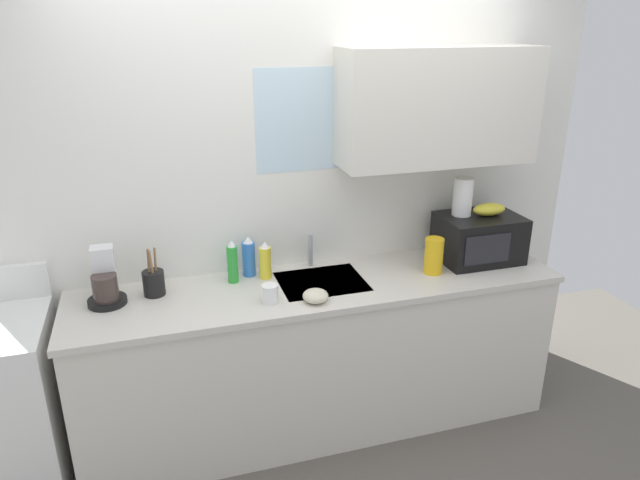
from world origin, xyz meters
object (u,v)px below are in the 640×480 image
(microwave, at_px, (479,238))
(small_bowl, at_px, (315,296))
(dish_soap_bottle_yellow, at_px, (265,261))
(banana_bunch, at_px, (489,209))
(mug_white, at_px, (270,294))
(coffee_maker, at_px, (105,283))
(utensil_crock, at_px, (154,282))
(paper_towel_roll, at_px, (463,197))
(dish_soap_bottle_green, at_px, (232,262))
(dish_soap_bottle_blue, at_px, (249,257))
(cereal_canister, at_px, (434,256))

(microwave, distance_m, small_bowl, 1.10)
(dish_soap_bottle_yellow, bearing_deg, banana_bunch, -4.63)
(dish_soap_bottle_yellow, relative_size, mug_white, 2.24)
(coffee_maker, relative_size, utensil_crock, 1.09)
(paper_towel_roll, height_order, dish_soap_bottle_green, paper_towel_roll)
(banana_bunch, xyz_separation_m, coffee_maker, (-2.12, 0.06, -0.20))
(dish_soap_bottle_blue, distance_m, small_bowl, 0.50)
(microwave, height_order, coffee_maker, coffee_maker)
(microwave, height_order, small_bowl, microwave)
(banana_bunch, distance_m, cereal_canister, 0.45)
(paper_towel_roll, xyz_separation_m, utensil_crock, (-1.74, 0.02, -0.31))
(dish_soap_bottle_blue, xyz_separation_m, mug_white, (0.04, -0.36, -0.06))
(utensil_crock, bearing_deg, dish_soap_bottle_green, 5.09)
(coffee_maker, distance_m, utensil_crock, 0.23)
(microwave, distance_m, paper_towel_roll, 0.27)
(banana_bunch, bearing_deg, dish_soap_bottle_blue, 173.10)
(small_bowl, bearing_deg, dish_soap_bottle_blue, 121.88)
(mug_white, xyz_separation_m, utensil_crock, (-0.55, 0.26, 0.02))
(paper_towel_roll, distance_m, cereal_canister, 0.40)
(banana_bunch, xyz_separation_m, small_bowl, (-1.12, -0.25, -0.27))
(cereal_canister, relative_size, utensil_crock, 0.79)
(paper_towel_roll, relative_size, dish_soap_bottle_yellow, 1.03)
(cereal_canister, bearing_deg, dish_soap_bottle_yellow, 167.30)
(paper_towel_roll, height_order, small_bowl, paper_towel_roll)
(dish_soap_bottle_yellow, distance_m, dish_soap_bottle_blue, 0.10)
(microwave, relative_size, utensil_crock, 1.79)
(dish_soap_bottle_yellow, height_order, dish_soap_bottle_green, dish_soap_bottle_green)
(dish_soap_bottle_yellow, bearing_deg, small_bowl, -63.13)
(mug_white, bearing_deg, dish_soap_bottle_blue, 96.30)
(coffee_maker, bearing_deg, dish_soap_bottle_green, 4.30)
(utensil_crock, bearing_deg, cereal_canister, -6.45)
(utensil_crock, bearing_deg, mug_white, -25.24)
(banana_bunch, height_order, mug_white, banana_bunch)
(cereal_canister, bearing_deg, small_bowl, -168.40)
(dish_soap_bottle_blue, bearing_deg, banana_bunch, -6.90)
(banana_bunch, bearing_deg, cereal_canister, -165.62)
(utensil_crock, bearing_deg, paper_towel_roll, -0.65)
(microwave, xyz_separation_m, banana_bunch, (0.05, 0.00, 0.17))
(microwave, relative_size, dish_soap_bottle_yellow, 2.16)
(microwave, bearing_deg, small_bowl, -166.93)
(paper_towel_roll, distance_m, coffee_maker, 1.99)
(paper_towel_roll, relative_size, coffee_maker, 0.79)
(dish_soap_bottle_yellow, bearing_deg, dish_soap_bottle_green, 179.54)
(banana_bunch, xyz_separation_m, paper_towel_roll, (-0.15, 0.05, 0.08))
(banana_bunch, distance_m, dish_soap_bottle_blue, 1.40)
(mug_white, distance_m, utensil_crock, 0.61)
(mug_white, bearing_deg, dish_soap_bottle_yellow, 82.28)
(paper_towel_roll, bearing_deg, mug_white, -168.61)
(dish_soap_bottle_yellow, bearing_deg, microwave, -4.88)
(banana_bunch, bearing_deg, microwave, -178.23)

